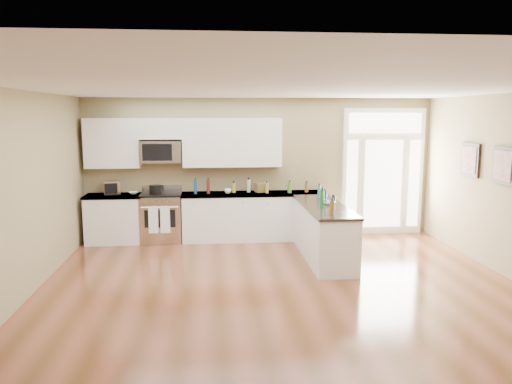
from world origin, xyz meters
TOP-DOWN VIEW (x-y plane):
  - ground at (0.00, 0.00)m, footprint 8.00×8.00m
  - room_shell at (0.00, 0.00)m, footprint 8.00×8.00m
  - back_cabinet_left at (-2.87, 3.69)m, footprint 1.10×0.66m
  - back_cabinet_right at (-0.16, 3.69)m, footprint 2.85×0.66m
  - peninsula_cabinet at (0.93, 2.24)m, footprint 0.69×2.32m
  - upper_cabinet_left at (-2.88, 3.83)m, footprint 1.04×0.33m
  - upper_cabinet_right at (-0.57, 3.83)m, footprint 1.94×0.33m
  - upper_cabinet_short at (-1.95, 3.83)m, footprint 0.82×0.33m
  - microwave at (-1.95, 3.80)m, footprint 0.78×0.41m
  - entry_door at (2.55, 3.95)m, footprint 1.70×0.10m
  - wall_art_near at (3.47, 2.20)m, footprint 0.05×0.58m
  - wall_art_far at (3.47, 1.20)m, footprint 0.05×0.58m
  - kitchen_range at (-1.97, 3.69)m, footprint 0.79×0.69m
  - stockpot at (-2.08, 3.70)m, footprint 0.31×0.31m
  - toaster_oven at (-2.90, 3.75)m, footprint 0.35×0.30m
  - cardboard_box at (-0.00, 3.78)m, footprint 0.27×0.23m
  - bowl_left at (-2.51, 3.76)m, footprint 0.19×0.19m
  - bowl_peninsula at (1.01, 2.29)m, footprint 0.20×0.20m
  - cup_counter at (-0.67, 3.64)m, footprint 0.12×0.12m
  - counter_bottles at (0.28, 3.00)m, footprint 2.37×2.46m

SIDE VIEW (x-z plane):
  - ground at x=0.00m, z-range 0.00..0.00m
  - peninsula_cabinet at x=0.93m, z-range -0.04..0.90m
  - back_cabinet_right at x=-0.16m, z-range -0.03..0.91m
  - back_cabinet_left at x=-2.87m, z-range -0.03..0.91m
  - kitchen_range at x=-1.97m, z-range -0.06..1.02m
  - bowl_left at x=-2.51m, z-range 0.94..0.98m
  - bowl_peninsula at x=1.01m, z-range 0.94..1.00m
  - cup_counter at x=-0.67m, z-range 0.94..1.03m
  - cardboard_box at x=0.00m, z-range 0.94..1.12m
  - stockpot at x=-2.08m, z-range 0.95..1.13m
  - counter_bottles at x=0.28m, z-range 0.91..1.20m
  - toaster_oven at x=-2.90m, z-range 0.94..1.21m
  - entry_door at x=2.55m, z-range 0.00..2.60m
  - wall_art_near at x=3.47m, z-range 1.41..1.99m
  - wall_art_far at x=3.47m, z-range 1.41..1.99m
  - room_shell at x=0.00m, z-range -2.29..5.71m
  - microwave at x=-1.95m, z-range 1.55..1.97m
  - upper_cabinet_left at x=-2.88m, z-range 1.45..2.40m
  - upper_cabinet_right at x=-0.57m, z-range 1.45..2.40m
  - upper_cabinet_short at x=-1.95m, z-range 2.00..2.40m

